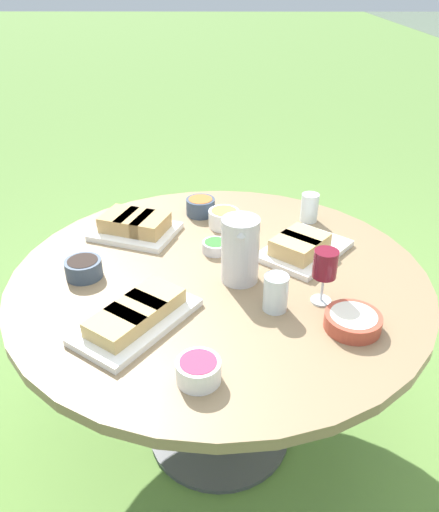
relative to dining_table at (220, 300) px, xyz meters
The scene contains 15 objects.
ground_plane 0.64m from the dining_table, ahead, with size 40.00×40.00×0.00m, color #668E42.
dining_table is the anchor object (origin of this frame).
water_pitcher 0.23m from the dining_table, 56.87° to the left, with size 0.12×0.12×0.21m.
wine_glass 0.41m from the dining_table, 62.13° to the left, with size 0.07×0.07×0.17m.
platter_bread_main 0.38m from the dining_table, 39.68° to the right, with size 0.40×0.35×0.06m.
platter_charcuterie 0.43m from the dining_table, 130.03° to the right, with size 0.30×0.34×0.07m.
platter_sandwich_side 0.33m from the dining_table, 111.86° to the left, with size 0.37×0.36×0.08m.
bowl_fries 0.36m from the dining_table, behind, with size 0.11×0.11×0.07m.
bowl_salad 0.19m from the dining_table, behind, with size 0.09×0.09×0.04m.
bowl_olives 0.45m from the dining_table, 86.23° to the right, with size 0.11×0.11×0.06m.
bowl_dip_red 0.50m from the dining_table, ahead, with size 0.11×0.11×0.06m.
bowl_dip_cream 0.48m from the dining_table, 52.24° to the left, with size 0.15×0.15×0.04m.
bowl_roasted_veg 0.46m from the dining_table, 169.70° to the right, with size 0.11×0.11×0.07m.
cup_water_near 0.53m from the dining_table, 137.90° to the left, with size 0.07×0.07×0.11m.
cup_water_far 0.30m from the dining_table, 39.47° to the left, with size 0.07×0.07×0.11m.
Camera 1 is at (1.35, 0.01, 1.60)m, focal length 35.00 mm.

